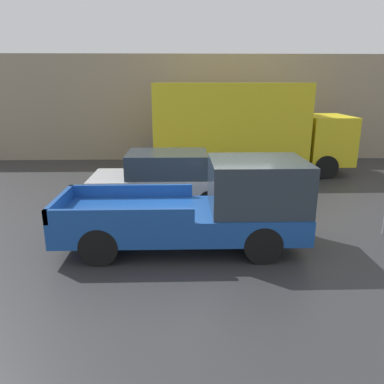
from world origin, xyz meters
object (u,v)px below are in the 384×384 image
at_px(pickup_truck, 208,207).
at_px(newspaper_box, 159,150).
at_px(car, 165,178).
at_px(delivery_truck, 243,126).

xyz_separation_m(pickup_truck, newspaper_box, (-1.65, 9.91, -0.45)).
xyz_separation_m(car, newspaper_box, (-0.54, 6.58, -0.30)).
height_order(pickup_truck, delivery_truck, delivery_truck).
distance_m(car, delivery_truck, 5.15).
height_order(pickup_truck, newspaper_box, pickup_truck).
distance_m(pickup_truck, newspaper_box, 10.06).
xyz_separation_m(car, delivery_truck, (3.04, 4.01, 1.12)).
height_order(delivery_truck, newspaper_box, delivery_truck).
distance_m(pickup_truck, car, 3.52).
distance_m(delivery_truck, newspaper_box, 4.62).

